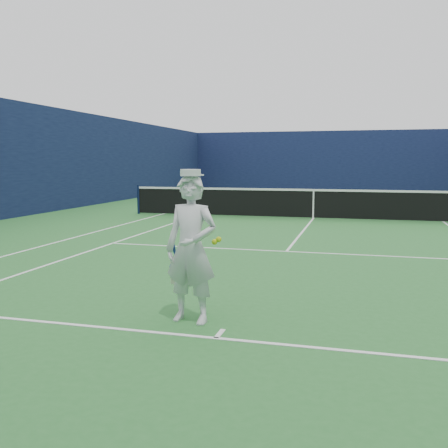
{
  "coord_description": "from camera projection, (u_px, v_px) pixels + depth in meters",
  "views": [
    {
      "loc": [
        1.45,
        -16.92,
        1.92
      ],
      "look_at": [
        -0.45,
        -9.89,
        1.01
      ],
      "focal_mm": 40.0,
      "sensor_mm": 36.0,
      "label": 1
    }
  ],
  "objects": [
    {
      "name": "ground",
      "position": [
        313.0,
        219.0,
        16.82
      ],
      "size": [
        80.0,
        80.0,
        0.0
      ],
      "primitive_type": "plane",
      "color": "#28692C",
      "rests_on": "ground"
    },
    {
      "name": "court_markings",
      "position": [
        313.0,
        219.0,
        16.82
      ],
      "size": [
        11.03,
        23.83,
        0.01
      ],
      "color": "white",
      "rests_on": "ground"
    },
    {
      "name": "tennis_player",
      "position": [
        191.0,
        248.0,
        5.92
      ],
      "size": [
        0.76,
        0.55,
        1.83
      ],
      "rotation": [
        0.0,
        0.0,
        -0.13
      ],
      "color": "silver",
      "rests_on": "ground"
    },
    {
      "name": "windscreen_fence",
      "position": [
        314.0,
        159.0,
        16.57
      ],
      "size": [
        20.12,
        36.12,
        4.0
      ],
      "color": "#10173B",
      "rests_on": "ground"
    },
    {
      "name": "tennis_net",
      "position": [
        313.0,
        202.0,
        16.75
      ],
      "size": [
        12.88,
        0.09,
        1.07
      ],
      "color": "#141E4C",
      "rests_on": "ground"
    }
  ]
}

